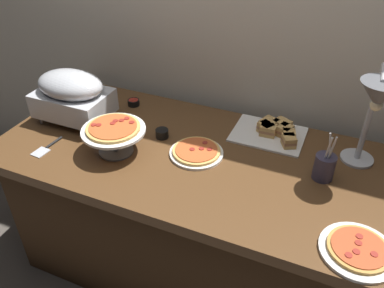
{
  "coord_description": "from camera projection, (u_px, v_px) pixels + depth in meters",
  "views": [
    {
      "loc": [
        0.51,
        -1.31,
        1.81
      ],
      "look_at": [
        -0.06,
        0.0,
        0.81
      ],
      "focal_mm": 37.15,
      "sensor_mm": 36.0,
      "label": 1
    }
  ],
  "objects": [
    {
      "name": "utensil_holder",
      "position": [
        324.0,
        166.0,
        1.6
      ],
      "size": [
        0.08,
        0.08,
        0.22
      ],
      "color": "#383347",
      "rests_on": "buffet_table"
    },
    {
      "name": "sauce_cup_near",
      "position": [
        162.0,
        133.0,
        1.87
      ],
      "size": [
        0.06,
        0.06,
        0.04
      ],
      "color": "black",
      "rests_on": "buffet_table"
    },
    {
      "name": "pizza_plate_center",
      "position": [
        358.0,
        250.0,
        1.31
      ],
      "size": [
        0.26,
        0.26,
        0.03
      ],
      "color": "white",
      "rests_on": "buffet_table"
    },
    {
      "name": "pizza_plate_front",
      "position": [
        196.0,
        152.0,
        1.76
      ],
      "size": [
        0.24,
        0.24,
        0.03
      ],
      "color": "white",
      "rests_on": "buffet_table"
    },
    {
      "name": "sandwich_platter",
      "position": [
        274.0,
        132.0,
        1.87
      ],
      "size": [
        0.33,
        0.26,
        0.06
      ],
      "color": "white",
      "rests_on": "buffet_table"
    },
    {
      "name": "chafing_dish",
      "position": [
        72.0,
        94.0,
        1.92
      ],
      "size": [
        0.35,
        0.24,
        0.26
      ],
      "color": "#B7BABF",
      "rests_on": "buffet_table"
    },
    {
      "name": "buffet_table",
      "position": [
        203.0,
        217.0,
        1.97
      ],
      "size": [
        1.9,
        0.84,
        0.76
      ],
      "color": "brown",
      "rests_on": "ground_plane"
    },
    {
      "name": "heat_lamp",
      "position": [
        376.0,
        103.0,
        1.43
      ],
      "size": [
        0.15,
        0.31,
        0.45
      ],
      "color": "#B7BABF",
      "rests_on": "buffet_table"
    },
    {
      "name": "back_wall",
      "position": [
        245.0,
        24.0,
        1.88
      ],
      "size": [
        4.4,
        0.04,
        2.4
      ],
      "primitive_type": "cube",
      "color": "beige",
      "rests_on": "ground_plane"
    },
    {
      "name": "pizza_plate_raised_stand",
      "position": [
        114.0,
        131.0,
        1.72
      ],
      "size": [
        0.28,
        0.28,
        0.14
      ],
      "color": "#595B60",
      "rests_on": "buffet_table"
    },
    {
      "name": "ground_plane",
      "position": [
        202.0,
        267.0,
        2.19
      ],
      "size": [
        8.0,
        8.0,
        0.0
      ],
      "primitive_type": "plane",
      "color": "#4C443D"
    },
    {
      "name": "sauce_cup_far",
      "position": [
        134.0,
        102.0,
        2.12
      ],
      "size": [
        0.06,
        0.06,
        0.03
      ],
      "color": "black",
      "rests_on": "buffet_table"
    },
    {
      "name": "serving_spatula",
      "position": [
        47.0,
        147.0,
        1.8
      ],
      "size": [
        0.06,
        0.17,
        0.01
      ],
      "color": "#B7BABF",
      "rests_on": "buffet_table"
    }
  ]
}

